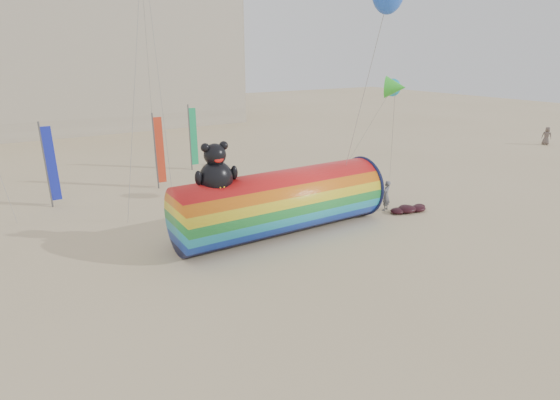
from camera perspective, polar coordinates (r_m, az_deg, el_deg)
ground at (r=19.92m, az=1.06°, el=-7.98°), size 160.00×160.00×0.00m
windsock_assembly at (r=22.46m, az=0.15°, el=-0.06°), size 11.30×3.44×5.21m
kite_handler at (r=26.63m, az=13.68°, el=0.55°), size 0.78×0.67×1.81m
fabric_bundle at (r=26.98m, az=16.47°, el=-1.10°), size 2.62×1.35×0.41m
festival_banners at (r=31.77m, az=-17.77°, el=6.31°), size 11.18×4.19×5.20m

